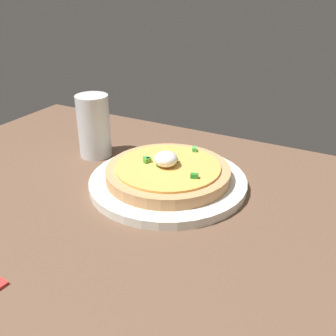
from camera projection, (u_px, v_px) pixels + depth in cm
name	position (u px, v px, depth cm)	size (l,w,h in cm)	color
dining_table	(119.00, 226.00, 61.27)	(100.65, 82.08, 2.46)	brown
plate	(168.00, 182.00, 70.16)	(27.99, 27.99, 1.54)	white
pizza	(168.00, 172.00, 69.24)	(22.04, 22.04, 5.12)	tan
cup_near	(94.00, 129.00, 79.98)	(6.59, 6.59, 12.75)	silver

